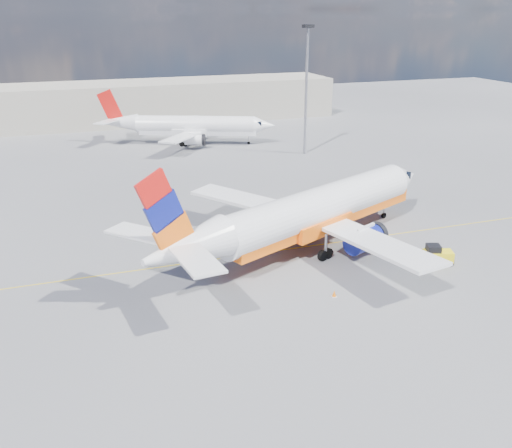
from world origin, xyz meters
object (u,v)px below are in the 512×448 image
object	(u,v)px
main_jet	(312,212)
traffic_cone	(334,294)
gse_tug	(437,255)
second_jet	(190,126)

from	to	relation	value
main_jet	traffic_cone	bearing A→B (deg)	-128.21
main_jet	gse_tug	world-z (taller)	main_jet
main_jet	second_jet	xyz separation A→B (m)	(-0.57, 48.99, -0.70)
second_jet	gse_tug	world-z (taller)	second_jet
main_jet	second_jet	bearing A→B (deg)	66.02
second_jet	traffic_cone	xyz separation A→B (m)	(-1.79, -58.78, -2.80)
main_jet	traffic_cone	world-z (taller)	main_jet
second_jet	gse_tug	distance (m)	56.97
gse_tug	traffic_cone	distance (m)	12.08
second_jet	gse_tug	size ratio (longest dim) A/B	10.46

